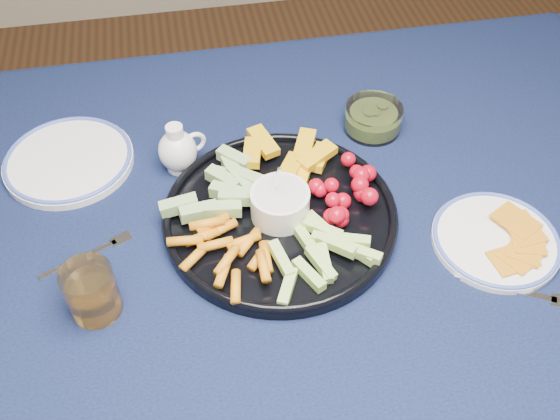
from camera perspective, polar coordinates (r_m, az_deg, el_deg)
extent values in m
cylinder|color=#482B18|center=(1.77, 18.57, 3.36)|extent=(0.07, 0.07, 0.70)
cube|color=#482B18|center=(1.04, -3.72, -3.10)|extent=(1.60, 1.00, 0.04)
cube|color=black|center=(1.02, -3.78, -2.29)|extent=(1.66, 1.06, 0.01)
cube|color=black|center=(1.50, -6.42, 9.53)|extent=(1.66, 0.01, 0.30)
cylinder|color=black|center=(1.03, 0.00, -0.72)|extent=(0.38, 0.38, 0.02)
torus|color=black|center=(1.02, 0.00, -0.25)|extent=(0.38, 0.38, 0.01)
cylinder|color=white|center=(1.00, 0.00, 0.56)|extent=(0.10, 0.10, 0.05)
cylinder|color=silver|center=(0.98, 0.00, 1.40)|extent=(0.08, 0.08, 0.01)
cylinder|color=white|center=(1.13, -9.12, 4.04)|extent=(0.05, 0.05, 0.01)
ellipsoid|color=white|center=(1.11, -9.33, 5.34)|extent=(0.07, 0.07, 0.08)
cylinder|color=white|center=(1.08, -9.59, 6.91)|extent=(0.03, 0.03, 0.03)
torus|color=white|center=(1.11, -7.83, 6.16)|extent=(0.04, 0.02, 0.04)
torus|color=#445BC0|center=(1.09, -9.50, 6.37)|extent=(0.04, 0.04, 0.00)
cylinder|color=silver|center=(1.20, 8.51, 8.32)|extent=(0.11, 0.11, 0.05)
cylinder|color=#5A7120|center=(1.20, 8.46, 7.99)|extent=(0.09, 0.09, 0.03)
cylinder|color=white|center=(1.06, 19.09, -2.65)|extent=(0.20, 0.20, 0.01)
torus|color=#445BC0|center=(1.05, 19.18, -2.43)|extent=(0.20, 0.20, 0.01)
cylinder|color=silver|center=(0.93, -16.86, -7.15)|extent=(0.07, 0.07, 0.09)
cylinder|color=#C68B17|center=(0.95, -16.60, -7.83)|extent=(0.06, 0.06, 0.05)
cube|color=white|center=(1.03, -17.94, -4.35)|extent=(0.12, 0.06, 0.00)
cube|color=white|center=(1.04, -14.30, -2.63)|extent=(0.04, 0.03, 0.00)
cube|color=white|center=(1.01, 19.82, -6.71)|extent=(0.14, 0.08, 0.00)
cylinder|color=white|center=(1.18, -18.73, 4.25)|extent=(0.23, 0.23, 0.01)
torus|color=#445BC0|center=(1.18, -18.82, 4.53)|extent=(0.23, 0.23, 0.01)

